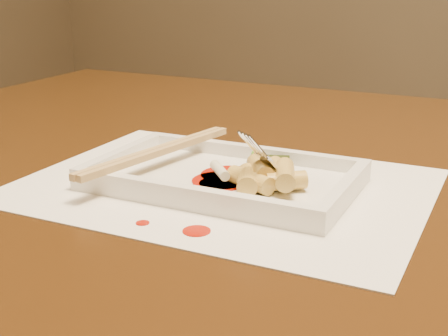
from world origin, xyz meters
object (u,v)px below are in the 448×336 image
at_px(placemat, 224,186).
at_px(fork, 298,109).
at_px(table, 343,255).
at_px(plate_base, 224,181).
at_px(chopstick_a, 154,151).

xyz_separation_m(placemat, fork, (0.07, 0.02, 0.08)).
height_order(table, fork, fork).
relative_size(placemat, fork, 2.86).
distance_m(plate_base, chopstick_a, 0.08).
distance_m(table, fork, 0.21).
height_order(placemat, fork, fork).
bearing_deg(table, fork, -109.08).
xyz_separation_m(plate_base, fork, (0.07, 0.02, 0.08)).
xyz_separation_m(chopstick_a, fork, (0.15, 0.02, 0.06)).
xyz_separation_m(plate_base, chopstick_a, (-0.08, 0.00, 0.02)).
bearing_deg(table, placemat, -133.71).
distance_m(table, chopstick_a, 0.25).
relative_size(plate_base, fork, 1.86).
xyz_separation_m(table, placemat, (-0.10, -0.10, 0.10)).
xyz_separation_m(table, fork, (-0.03, -0.09, 0.18)).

